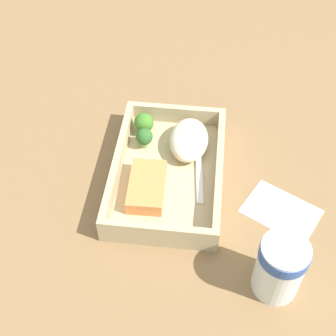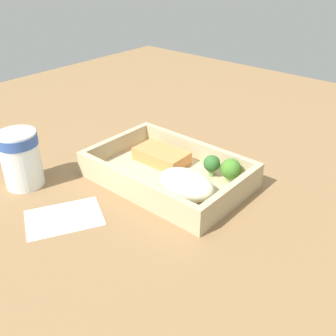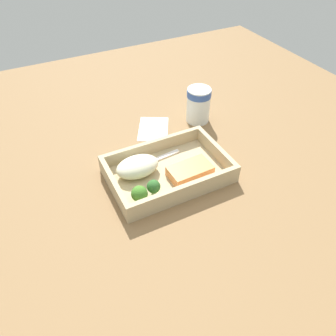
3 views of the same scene
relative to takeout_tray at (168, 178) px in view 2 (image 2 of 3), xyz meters
The scene contains 10 objects.
ground_plane 1.60cm from the takeout_tray, ahead, with size 160.00×160.00×2.00cm, color olive.
takeout_tray is the anchor object (origin of this frame).
tray_rim 2.41cm from the takeout_tray, ahead, with size 28.77×18.92×3.62cm.
salmon_fillet 5.68cm from the takeout_tray, 144.42° to the left, with size 10.39×5.96×2.53cm, color #E68748.
mashed_potatoes 7.84cm from the takeout_tray, 24.78° to the right, with size 10.61×7.03×4.38cm, color beige.
broccoli_floret_1 8.55cm from the takeout_tray, 39.46° to the left, with size 3.10×3.10×4.11cm.
broccoli_floret_2 11.80cm from the takeout_tray, 30.06° to the left, with size 3.71×3.71×4.38cm.
fork 6.13cm from the takeout_tray, 60.66° to the right, with size 15.89×3.13×0.44cm.
paper_cup 26.76cm from the takeout_tray, 136.55° to the right, with size 7.00×7.00×10.43cm.
receipt_slip 20.47cm from the takeout_tray, 104.65° to the right, with size 8.40×11.97×0.24cm, color white.
Camera 2 is at (40.88, -47.65, 38.53)cm, focal length 42.00 mm.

